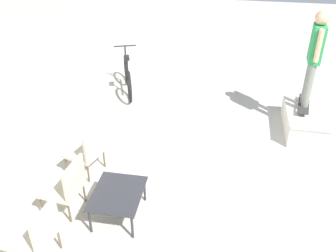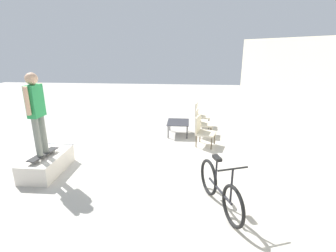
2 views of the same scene
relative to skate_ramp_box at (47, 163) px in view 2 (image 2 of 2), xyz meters
name	(u,v)px [view 2 (image 2 of 2)]	position (x,y,z in m)	size (l,w,h in m)	color
ground_plane	(122,149)	(-1.48, 1.38, -0.21)	(24.00, 24.00, 0.00)	#B7B2A8
house_wall_back	(287,100)	(-1.48, 5.71, 1.29)	(12.00, 0.06, 3.00)	beige
skate_ramp_box	(47,163)	(0.00, 0.00, 0.00)	(1.39, 0.71, 0.45)	silver
skateboard_on_ramp	(43,154)	(0.15, 0.03, 0.30)	(0.85, 0.35, 0.07)	#2D2D2D
person_skater	(36,107)	(0.15, 0.03, 1.37)	(0.57, 0.25, 1.78)	gray
coffee_table	(178,123)	(-2.84, 2.91, 0.17)	(0.84, 0.69, 0.43)	#2D2D33
patio_chair_left	(200,114)	(-3.75, 3.65, 0.26)	(0.57, 0.57, 0.88)	brown
patio_chair_center	(201,121)	(-2.85, 3.66, 0.26)	(0.58, 0.58, 0.88)	brown
patio_chair_right	(203,130)	(-1.96, 3.66, 0.26)	(0.65, 0.65, 0.88)	brown
bicycle	(220,189)	(1.08, 3.83, 0.17)	(1.62, 0.70, 0.99)	black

